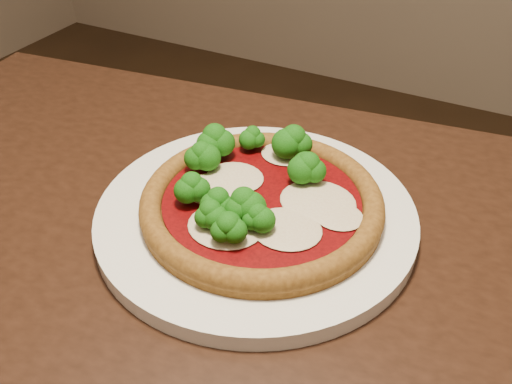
% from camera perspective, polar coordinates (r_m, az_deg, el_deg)
% --- Properties ---
extents(dining_table, '(1.17, 0.84, 0.75)m').
position_cam_1_polar(dining_table, '(0.64, -1.74, -15.38)').
color(dining_table, black).
rests_on(dining_table, floor).
extents(plate, '(0.34, 0.34, 0.02)m').
position_cam_1_polar(plate, '(0.60, 0.00, -2.35)').
color(plate, white).
rests_on(plate, dining_table).
extents(pizza, '(0.25, 0.25, 0.06)m').
position_cam_1_polar(pizza, '(0.59, 0.20, -0.40)').
color(pizza, brown).
rests_on(pizza, plate).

